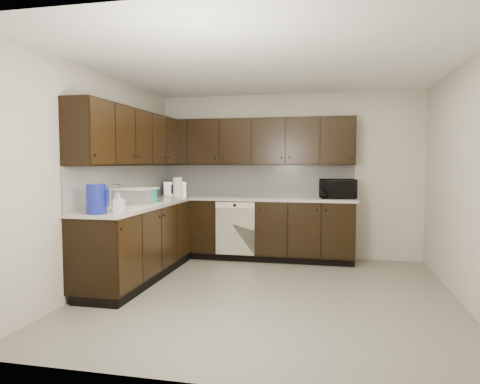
% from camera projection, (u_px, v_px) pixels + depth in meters
% --- Properties ---
extents(floor, '(4.00, 4.00, 0.00)m').
position_uv_depth(floor, '(269.00, 294.00, 4.73)').
color(floor, gray).
rests_on(floor, ground).
extents(ceiling, '(4.00, 4.00, 0.00)m').
position_uv_depth(ceiling, '(270.00, 65.00, 4.56)').
color(ceiling, white).
rests_on(ceiling, wall_back).
extents(wall_back, '(4.00, 0.02, 2.50)m').
position_uv_depth(wall_back, '(288.00, 176.00, 6.60)').
color(wall_back, '#BBB29F').
rests_on(wall_back, floor).
extents(wall_left, '(0.02, 4.00, 2.50)m').
position_uv_depth(wall_left, '(102.00, 180.00, 5.06)').
color(wall_left, '#BBB29F').
rests_on(wall_left, floor).
extents(wall_right, '(0.02, 4.00, 2.50)m').
position_uv_depth(wall_right, '(470.00, 184.00, 4.23)').
color(wall_right, '#BBB29F').
rests_on(wall_right, floor).
extents(wall_front, '(4.00, 0.02, 2.50)m').
position_uv_depth(wall_front, '(225.00, 196.00, 2.69)').
color(wall_front, '#BBB29F').
rests_on(wall_front, floor).
extents(lower_cabinets, '(3.00, 2.80, 0.90)m').
position_uv_depth(lower_cabinets, '(209.00, 237.00, 5.99)').
color(lower_cabinets, black).
rests_on(lower_cabinets, floor).
extents(countertop, '(3.03, 2.83, 0.04)m').
position_uv_depth(countertop, '(209.00, 201.00, 5.96)').
color(countertop, '#B7AD9F').
rests_on(countertop, lower_cabinets).
extents(backsplash, '(3.00, 2.80, 0.48)m').
position_uv_depth(backsplash, '(199.00, 182.00, 6.19)').
color(backsplash, silver).
rests_on(backsplash, countertop).
extents(upper_cabinets, '(3.00, 2.80, 0.70)m').
position_uv_depth(upper_cabinets, '(204.00, 140.00, 6.01)').
color(upper_cabinets, black).
rests_on(upper_cabinets, wall_back).
extents(dishwasher, '(0.58, 0.04, 0.78)m').
position_uv_depth(dishwasher, '(235.00, 225.00, 6.22)').
color(dishwasher, beige).
rests_on(dishwasher, lower_cabinets).
extents(sink, '(0.54, 0.82, 0.42)m').
position_uv_depth(sink, '(127.00, 212.00, 5.01)').
color(sink, beige).
rests_on(sink, countertop).
extents(microwave, '(0.54, 0.40, 0.28)m').
position_uv_depth(microwave, '(337.00, 189.00, 6.17)').
color(microwave, black).
rests_on(microwave, countertop).
extents(soap_bottle_a, '(0.10, 0.11, 0.21)m').
position_uv_depth(soap_bottle_a, '(119.00, 203.00, 4.42)').
color(soap_bottle_a, gray).
rests_on(soap_bottle_a, countertop).
extents(soap_bottle_b, '(0.10, 0.10, 0.21)m').
position_uv_depth(soap_bottle_b, '(117.00, 198.00, 5.03)').
color(soap_bottle_b, gray).
rests_on(soap_bottle_b, countertop).
extents(toaster_oven, '(0.41, 0.35, 0.22)m').
position_uv_depth(toaster_oven, '(175.00, 188.00, 6.75)').
color(toaster_oven, silver).
rests_on(toaster_oven, countertop).
extents(storage_bin, '(0.62, 0.54, 0.20)m').
position_uv_depth(storage_bin, '(132.00, 197.00, 5.16)').
color(storage_bin, silver).
rests_on(storage_bin, countertop).
extents(blue_pitcher, '(0.25, 0.25, 0.30)m').
position_uv_depth(blue_pitcher, '(97.00, 199.00, 4.32)').
color(blue_pitcher, '#111C9C').
rests_on(blue_pitcher, countertop).
extents(teal_tumbler, '(0.10, 0.10, 0.19)m').
position_uv_depth(teal_tumbler, '(154.00, 197.00, 5.26)').
color(teal_tumbler, '#0D988A').
rests_on(teal_tumbler, countertop).
extents(paper_towel_roll, '(0.15, 0.15, 0.30)m').
position_uv_depth(paper_towel_roll, '(177.00, 188.00, 6.30)').
color(paper_towel_roll, white).
rests_on(paper_towel_roll, countertop).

